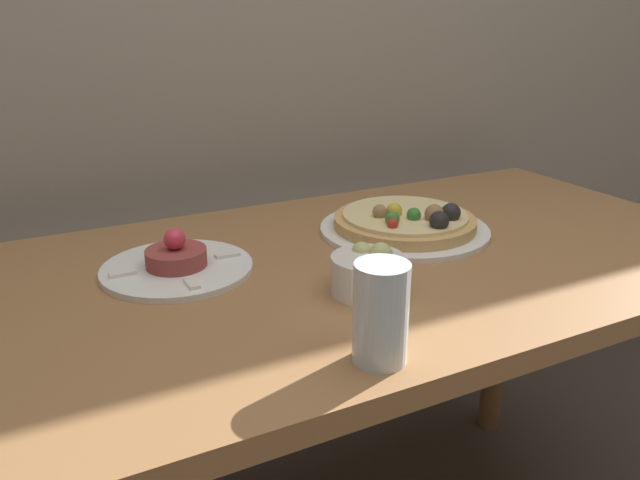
# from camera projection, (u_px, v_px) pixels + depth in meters

# --- Properties ---
(dining_table) EXTENTS (1.44, 0.72, 0.76)m
(dining_table) POSITION_uv_depth(u_px,v_px,m) (347.00, 314.00, 1.08)
(dining_table) COLOR olive
(dining_table) RESTS_ON ground_plane
(pizza_plate) EXTENTS (0.32, 0.32, 0.07)m
(pizza_plate) POSITION_uv_depth(u_px,v_px,m) (406.00, 223.00, 1.17)
(pizza_plate) COLOR white
(pizza_plate) RESTS_ON dining_table
(tartare_plate) EXTENTS (0.24, 0.24, 0.07)m
(tartare_plate) POSITION_uv_depth(u_px,v_px,m) (177.00, 264.00, 1.00)
(tartare_plate) COLOR white
(tartare_plate) RESTS_ON dining_table
(small_bowl) EXTENTS (0.11, 0.11, 0.07)m
(small_bowl) POSITION_uv_depth(u_px,v_px,m) (369.00, 272.00, 0.92)
(small_bowl) COLOR silver
(small_bowl) RESTS_ON dining_table
(drinking_glass) EXTENTS (0.07, 0.07, 0.13)m
(drinking_glass) POSITION_uv_depth(u_px,v_px,m) (381.00, 313.00, 0.73)
(drinking_glass) COLOR silver
(drinking_glass) RESTS_ON dining_table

